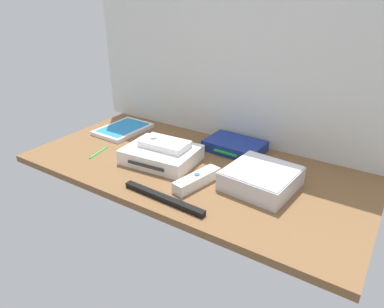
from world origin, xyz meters
The scene contains 10 objects.
ground_plane centered at (0.00, 0.00, -1.00)cm, with size 100.00×48.00×2.00cm, color brown.
back_wall centered at (0.00, 24.60, 32.00)cm, with size 110.00×1.20×64.00cm, color silver.
game_console centered at (-9.54, -2.21, 2.20)cm, with size 22.33×17.90×4.40cm.
mini_computer centered at (21.44, -0.27, 2.64)cm, with size 18.41×18.41×5.30cm.
game_case centered at (-36.10, 9.47, 0.76)cm, with size 14.11×19.36×1.56cm.
network_router centered at (5.66, 16.41, 1.70)cm, with size 18.42×12.86×3.40cm.
remote_wand centered at (6.88, -8.19, 1.51)cm, with size 6.56×15.22×3.40cm.
remote_classic_pad centered at (-9.02, -1.07, 5.41)cm, with size 14.87×8.87×2.40cm.
sensor_bar centered at (3.98, -19.09, 0.70)cm, with size 24.00×1.80×1.40cm, color black.
stylus_pen centered at (-29.84, -8.46, 0.35)cm, with size 0.70×0.70×9.00cm, color green.
Camera 1 is at (49.18, -75.70, 47.52)cm, focal length 32.52 mm.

